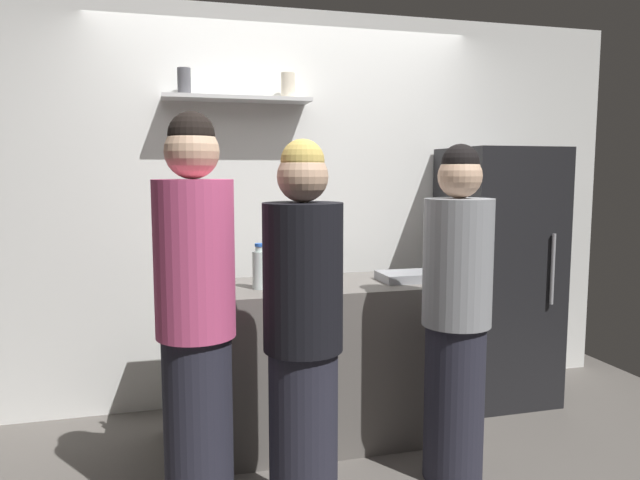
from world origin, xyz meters
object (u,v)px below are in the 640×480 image
at_px(person_grey_hoodie, 456,317).
at_px(person_pink_top, 196,324).
at_px(baking_pan, 408,276).
at_px(water_bottle_plastic, 260,269).
at_px(wine_bottle_dark_glass, 176,276).
at_px(person_blonde, 303,340).
at_px(wine_bottle_amber_glass, 432,253).
at_px(wine_bottle_pale_glass, 226,266).
at_px(refrigerator, 497,275).
at_px(wine_bottle_green_glass, 296,264).
at_px(utensil_holder, 462,273).

relative_size(person_grey_hoodie, person_pink_top, 0.94).
relative_size(baking_pan, water_bottle_plastic, 1.37).
distance_m(wine_bottle_dark_glass, water_bottle_plastic, 0.46).
bearing_deg(person_blonde, wine_bottle_amber_glass, -47.06).
xyz_separation_m(baking_pan, wine_bottle_pale_glass, (-1.04, 0.14, 0.08)).
relative_size(wine_bottle_amber_glass, person_grey_hoodie, 0.18).
bearing_deg(wine_bottle_pale_glass, wine_bottle_amber_glass, 7.01).
bearing_deg(wine_bottle_pale_glass, person_grey_hoodie, -34.07).
bearing_deg(wine_bottle_dark_glass, wine_bottle_amber_glass, 15.16).
xyz_separation_m(wine_bottle_dark_glass, person_grey_hoodie, (1.34, -0.44, -0.19)).
bearing_deg(refrigerator, wine_bottle_pale_glass, -173.31).
relative_size(baking_pan, person_blonde, 0.20).
xyz_separation_m(water_bottle_plastic, person_blonde, (0.06, -0.76, -0.19)).
bearing_deg(baking_pan, wine_bottle_amber_glass, 45.82).
xyz_separation_m(wine_bottle_dark_glass, wine_bottle_amber_glass, (1.63, 0.44, 0.01)).
relative_size(baking_pan, wine_bottle_amber_glass, 1.12).
bearing_deg(refrigerator, person_pink_top, -154.30).
relative_size(person_blonde, person_grey_hoodie, 1.00).
bearing_deg(wine_bottle_pale_glass, water_bottle_plastic, -44.83).
height_order(person_grey_hoodie, person_pink_top, person_pink_top).
bearing_deg(wine_bottle_pale_glass, person_pink_top, -105.53).
bearing_deg(refrigerator, person_grey_hoodie, -130.64).
xyz_separation_m(wine_bottle_amber_glass, wine_bottle_green_glass, (-0.96, -0.23, -0.00)).
distance_m(utensil_holder, person_grey_hoodie, 0.50).
distance_m(baking_pan, wine_bottle_green_glass, 0.67).
distance_m(person_blonde, person_pink_top, 0.47).
bearing_deg(baking_pan, water_bottle_plastic, -178.89).
bearing_deg(wine_bottle_amber_glass, wine_bottle_pale_glass, -172.99).
height_order(utensil_holder, person_blonde, person_blonde).
distance_m(wine_bottle_amber_glass, person_grey_hoodie, 0.94).
distance_m(baking_pan, utensil_holder, 0.31).
xyz_separation_m(wine_bottle_green_glass, wine_bottle_pale_glass, (-0.39, 0.06, -0.00)).
distance_m(wine_bottle_dark_glass, wine_bottle_green_glass, 0.70).
distance_m(wine_bottle_pale_glass, person_pink_top, 0.82).
bearing_deg(wine_bottle_amber_glass, water_bottle_plastic, -164.57).
bearing_deg(person_pink_top, person_blonde, 100.02).
xyz_separation_m(person_blonde, person_pink_top, (-0.44, 0.14, 0.07)).
relative_size(wine_bottle_dark_glass, wine_bottle_amber_glass, 0.97).
bearing_deg(wine_bottle_green_glass, person_grey_hoodie, -44.39).
height_order(baking_pan, person_blonde, person_blonde).
bearing_deg(person_pink_top, water_bottle_plastic, 176.17).
bearing_deg(utensil_holder, person_grey_hoodie, -121.31).
xyz_separation_m(wine_bottle_dark_glass, water_bottle_plastic, (0.44, 0.11, 0.00)).
distance_m(wine_bottle_pale_glass, person_grey_hoodie, 1.29).
bearing_deg(baking_pan, utensil_holder, -32.55).
xyz_separation_m(baking_pan, person_pink_top, (-1.26, -0.63, -0.04)).
distance_m(refrigerator, baking_pan, 0.89).
bearing_deg(wine_bottle_amber_glass, person_grey_hoodie, -108.34).
bearing_deg(water_bottle_plastic, wine_bottle_amber_glass, 15.43).
relative_size(wine_bottle_amber_glass, person_pink_top, 0.17).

